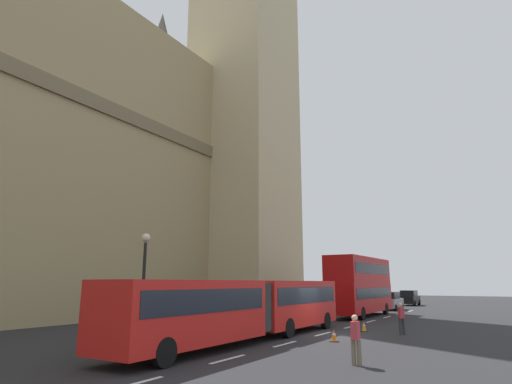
{
  "coord_description": "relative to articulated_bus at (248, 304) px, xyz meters",
  "views": [
    {
      "loc": [
        -22.76,
        -9.53,
        2.79
      ],
      "look_at": [
        1.82,
        5.4,
        9.01
      ],
      "focal_mm": 29.5,
      "sensor_mm": 36.0,
      "label": 1
    }
  ],
  "objects": [
    {
      "name": "traffic_cone_middle",
      "position": [
        7.09,
        -3.57,
        -1.46
      ],
      "size": [
        0.36,
        0.36,
        0.58
      ],
      "color": "black",
      "rests_on": "ground_plane"
    },
    {
      "name": "articulated_bus",
      "position": [
        0.0,
        0.0,
        0.0
      ],
      "size": [
        17.43,
        2.54,
        2.9
      ],
      "color": "red",
      "rests_on": "ground_plane"
    },
    {
      "name": "pedestrian_by_kerb",
      "position": [
        6.76,
        -5.82,
        -0.83
      ],
      "size": [
        0.47,
        0.41,
        1.69
      ],
      "color": "#333333",
      "rests_on": "ground_plane"
    },
    {
      "name": "double_decker_bus",
      "position": [
        17.98,
        0.0,
        0.96
      ],
      "size": [
        10.78,
        2.54,
        4.9
      ],
      "color": "#B20F0F",
      "rests_on": "ground_plane"
    },
    {
      "name": "ground_plane",
      "position": [
        4.53,
        -1.99,
        -1.75
      ],
      "size": [
        160.0,
        160.0,
        0.0
      ],
      "primitive_type": "plane",
      "color": "#262628"
    },
    {
      "name": "pedestrian_near_cones",
      "position": [
        -3.26,
        -6.5,
        -0.83
      ],
      "size": [
        0.41,
        0.36,
        1.69
      ],
      "color": "#726651",
      "rests_on": "ground_plane"
    },
    {
      "name": "traffic_cone_west",
      "position": [
        2.0,
        -3.66,
        -1.46
      ],
      "size": [
        0.36,
        0.36,
        0.58
      ],
      "color": "black",
      "rests_on": "ground_plane"
    },
    {
      "name": "sedan_lead",
      "position": [
        28.19,
        0.11,
        -0.83
      ],
      "size": [
        4.4,
        1.86,
        1.85
      ],
      "color": "gray",
      "rests_on": "ground_plane"
    },
    {
      "name": "sedan_trailing",
      "position": [
        38.68,
        0.28,
        -0.83
      ],
      "size": [
        4.4,
        1.86,
        1.85
      ],
      "color": "black",
      "rests_on": "ground_plane"
    },
    {
      "name": "lane_centre_marking",
      "position": [
        9.24,
        -1.99,
        -1.74
      ],
      "size": [
        39.0,
        0.16,
        0.01
      ],
      "color": "silver",
      "rests_on": "ground_plane"
    },
    {
      "name": "street_lamp",
      "position": [
        -2.74,
        4.51,
        1.31
      ],
      "size": [
        0.44,
        0.44,
        5.27
      ],
      "color": "black",
      "rests_on": "ground_plane"
    }
  ]
}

